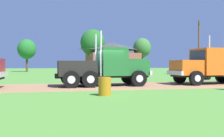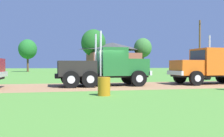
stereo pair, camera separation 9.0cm
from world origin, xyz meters
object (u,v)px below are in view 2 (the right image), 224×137
truck_foreground_white (104,68)px  truck_near_left (215,68)px  steel_barrel (104,86)px  shed_building (113,58)px  utility_pole_near (200,46)px

truck_foreground_white → truck_near_left: truck_near_left is taller
truck_near_left → steel_barrel: size_ratio=8.27×
truck_near_left → steel_barrel: 11.30m
steel_barrel → shed_building: bearing=77.4°
truck_foreground_white → shed_building: shed_building is taller
shed_building → utility_pole_near: (10.94, -12.76, 1.57)m
truck_near_left → steel_barrel: (-9.86, -5.45, -0.83)m
truck_foreground_white → truck_near_left: 8.90m
truck_foreground_white → truck_near_left: bearing=0.0°
truck_foreground_white → utility_pole_near: (17.68, 16.35, 3.13)m
truck_foreground_white → shed_building: (6.73, 29.11, 1.55)m
truck_foreground_white → utility_pole_near: 24.28m
truck_near_left → utility_pole_near: size_ratio=0.90×
truck_near_left → truck_foreground_white: bearing=-180.0°
truck_near_left → shed_building: size_ratio=0.73×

